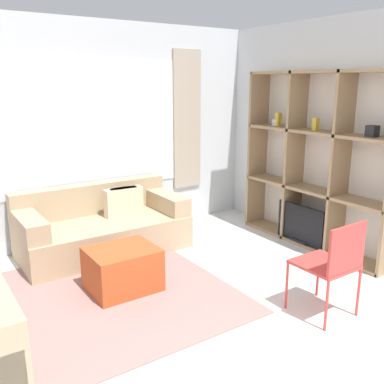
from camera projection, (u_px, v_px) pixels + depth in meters
The scene contains 8 objects.
ground_plane at pixel (262, 377), 2.95m from camera, with size 16.00×16.00×0.00m, color silver.
wall_back at pixel (83, 134), 5.23m from camera, with size 5.98×0.11×2.70m.
wall_right at pixel (323, 134), 5.22m from camera, with size 0.07×4.43×2.70m, color silver.
area_rug at pixel (75, 305), 3.88m from camera, with size 2.83×2.20×0.01m, color gray.
shelving_unit at pixel (318, 164), 5.12m from camera, with size 0.35×2.09×2.10m.
couch_main at pixel (103, 227), 5.10m from camera, with size 1.92×0.91×0.77m.
ottoman at pixel (123, 269), 4.14m from camera, with size 0.64×0.54×0.42m.
folding_chair at pixel (333, 261), 3.59m from camera, with size 0.44×0.46×0.86m.
Camera 1 is at (-1.82, -1.83, 1.97)m, focal length 40.00 mm.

